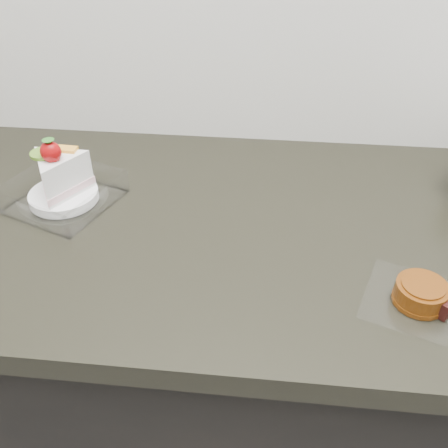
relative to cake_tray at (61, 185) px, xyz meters
The scene contains 3 objects.
counter 0.63m from the cake_tray, ahead, with size 2.04×0.64×0.90m.
cake_tray is the anchor object (origin of this frame).
mooncake_wrap 0.62m from the cake_tray, 18.11° to the right, with size 0.18×0.18×0.03m.
Camera 1 is at (-0.03, 1.00, 1.41)m, focal length 40.00 mm.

